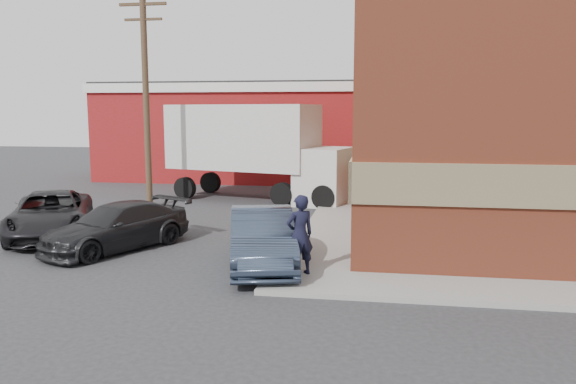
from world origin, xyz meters
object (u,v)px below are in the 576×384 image
at_px(brick_building, 555,92).
at_px(utility_pole, 146,93).
at_px(man, 300,235).
at_px(suv_a, 51,214).
at_px(box_truck, 259,145).
at_px(warehouse, 244,131).
at_px(sedan, 262,238).
at_px(suv_b, 116,227).

bearing_deg(brick_building, utility_pole, 179.98).
relative_size(man, suv_a, 0.37).
height_order(suv_a, box_truck, box_truck).
relative_size(brick_building, suv_a, 3.54).
bearing_deg(box_truck, warehouse, 122.23).
bearing_deg(man, utility_pole, -85.75).
relative_size(brick_building, utility_pole, 2.03).
height_order(utility_pole, sedan, utility_pole).
bearing_deg(brick_building, suv_a, -159.89).
xyz_separation_m(warehouse, sedan, (5.20, -19.50, -2.07)).
relative_size(suv_a, suv_b, 1.12).
height_order(warehouse, box_truck, warehouse).
distance_m(man, suv_b, 6.07).
bearing_deg(sedan, man, -54.13).
xyz_separation_m(brick_building, warehouse, (-14.50, 11.00, -1.87)).
xyz_separation_m(warehouse, man, (6.31, -20.44, -1.73)).
bearing_deg(sedan, brick_building, 28.30).
distance_m(warehouse, suv_a, 17.40).
bearing_deg(brick_building, suv_b, -152.05).
bearing_deg(sedan, utility_pole, 114.11).
bearing_deg(suv_b, warehouse, 119.63).
height_order(man, suv_a, man).
height_order(utility_pole, box_truck, utility_pole).
bearing_deg(sedan, suv_a, 148.14).
bearing_deg(box_truck, man, -59.01).
relative_size(warehouse, man, 8.44).
bearing_deg(suv_b, box_truck, 104.91).
bearing_deg(brick_building, sedan, -137.58).
distance_m(warehouse, box_truck, 9.16).
height_order(man, box_truck, box_truck).
bearing_deg(warehouse, man, -72.83).
relative_size(utility_pole, suv_a, 1.75).
height_order(man, suv_b, man).
relative_size(brick_building, suv_b, 3.98).
xyz_separation_m(utility_pole, sedan, (6.70, -8.50, -4.00)).
distance_m(brick_building, box_truck, 12.11).
height_order(brick_building, warehouse, brick_building).
distance_m(man, box_truck, 12.32).
xyz_separation_m(brick_building, sedan, (-9.30, -8.50, -3.94)).
xyz_separation_m(suv_b, box_truck, (2.19, 9.66, 1.80)).
xyz_separation_m(utility_pole, man, (7.81, -9.44, -3.66)).
bearing_deg(suv_a, suv_b, -49.94).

